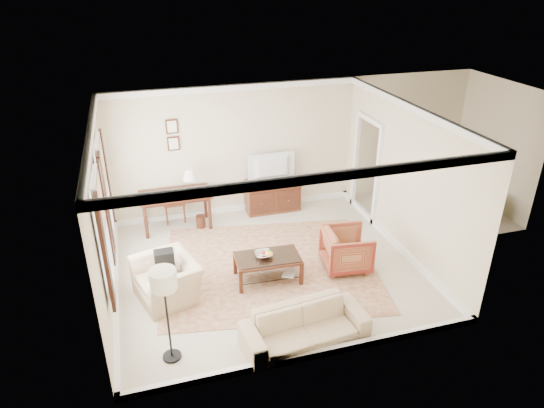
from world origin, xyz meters
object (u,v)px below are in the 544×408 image
sideboard (273,195)px  sofa (305,321)px  tv (273,159)px  club_armchair (167,274)px  writing_desk (175,198)px  coffee_table (268,262)px  striped_armchair (347,248)px

sideboard → sofa: size_ratio=0.65×
sideboard → tv: 0.89m
sideboard → club_armchair: bearing=-135.0°
writing_desk → tv: size_ratio=1.45×
coffee_table → club_armchair: 1.77m
tv → coffee_table: size_ratio=0.87×
tv → sofa: (-0.78, -4.30, -0.89)m
writing_desk → tv: 2.28m
sideboard → coffee_table: bearing=-108.4°
sideboard → club_armchair: (-2.64, -2.64, 0.10)m
striped_armchair → club_armchair: size_ratio=0.79×
coffee_table → sofa: 1.70m
striped_armchair → sofa: bearing=146.9°
coffee_table → club_armchair: (-1.76, -0.01, 0.10)m
tv → club_armchair: size_ratio=0.95×
striped_armchair → sideboard: bearing=20.7°
coffee_table → striped_armchair: size_ratio=1.38×
club_armchair → writing_desk: bearing=152.9°
coffee_table → club_armchair: size_ratio=1.09×
sofa → sideboard: bearing=74.0°
club_armchair → sofa: club_armchair is taller
writing_desk → tv: (2.20, 0.19, 0.56)m
tv → writing_desk: bearing=4.8°
coffee_table → sideboard: bearing=71.6°
sideboard → striped_armchair: bearing=-76.7°
sideboard → club_armchair: size_ratio=1.13×
writing_desk → coffee_table: size_ratio=1.26×
sofa → club_armchair: bearing=132.1°
writing_desk → club_armchair: size_ratio=1.38×
coffee_table → striped_armchair: (1.50, -0.04, 0.05)m
striped_armchair → sofa: striped_armchair is taller
tv → sideboard: bearing=-90.0°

